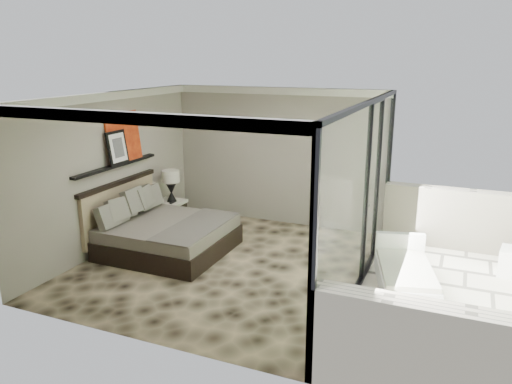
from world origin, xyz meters
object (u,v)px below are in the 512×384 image
at_px(nightstand, 170,212).
at_px(table_lamp, 171,182).
at_px(lounger, 405,274).
at_px(bed, 163,233).

height_order(nightstand, table_lamp, table_lamp).
bearing_deg(lounger, nightstand, 152.73).
xyz_separation_m(nightstand, lounger, (4.83, -1.05, -0.08)).
bearing_deg(nightstand, lounger, -26.56).
relative_size(nightstand, lounger, 0.32).
distance_m(table_lamp, lounger, 4.95).
bearing_deg(table_lamp, lounger, -12.41).
relative_size(bed, table_lamp, 3.21).
height_order(bed, lounger, bed).
bearing_deg(lounger, table_lamp, 152.59).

